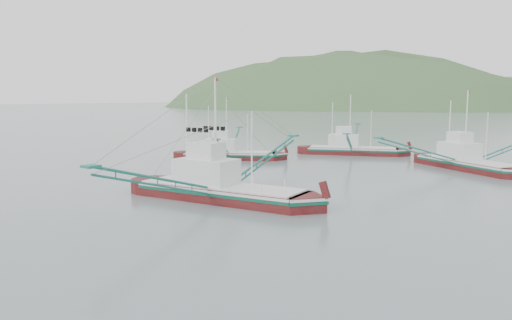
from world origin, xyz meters
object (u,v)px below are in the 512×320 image
Objects in this scene: main_boat at (219,180)px; bg_boat_left at (229,145)px; bg_boat_right at (467,152)px; bg_boat_far at (352,142)px.

bg_boat_left is at bearing 121.75° from main_boat.
bg_boat_right reaches higher than bg_boat_far.
bg_boat_right is 32.50m from bg_boat_left.
main_boat reaches higher than bg_boat_right.
main_boat reaches higher than bg_boat_far.
bg_boat_left is (-18.39, 22.81, 0.22)m from main_boat.
main_boat is 1.31× the size of bg_boat_left.
bg_boat_far is at bearing 92.71° from main_boat.
bg_boat_far is (11.54, 16.69, 0.01)m from bg_boat_left.
bg_boat_right is at bearing -40.59° from bg_boat_far.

